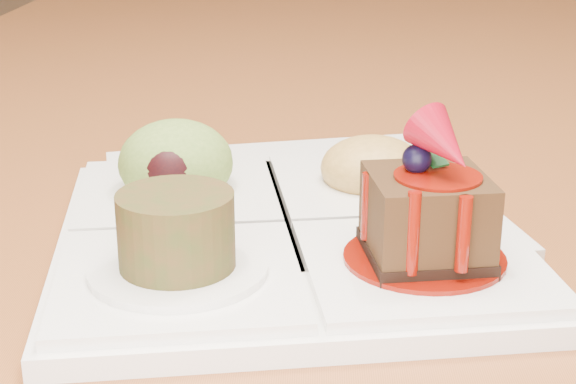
{
  "coord_description": "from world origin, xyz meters",
  "views": [
    {
      "loc": [
        -0.02,
        -0.66,
        0.95
      ],
      "look_at": [
        -0.04,
        -0.2,
        0.79
      ],
      "focal_mm": 55.0,
      "sensor_mm": 36.0,
      "label": 1
    }
  ],
  "objects": [
    {
      "name": "second_plate",
      "position": [
        -0.04,
        -0.14,
        0.76
      ],
      "size": [
        0.28,
        0.28,
        0.01
      ],
      "primitive_type": "cube",
      "rotation": [
        0.0,
        0.0,
        0.25
      ],
      "color": "white",
      "rests_on": "dining_table"
    },
    {
      "name": "sampler_plate",
      "position": [
        -0.04,
        -0.2,
        0.77
      ],
      "size": [
        0.29,
        0.29,
        0.1
      ],
      "rotation": [
        0.0,
        0.0,
        0.16
      ],
      "color": "white",
      "rests_on": "dining_table"
    },
    {
      "name": "dining_table",
      "position": [
        0.0,
        0.0,
        0.68
      ],
      "size": [
        1.0,
        1.8,
        0.75
      ],
      "color": "brown",
      "rests_on": "ground"
    }
  ]
}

